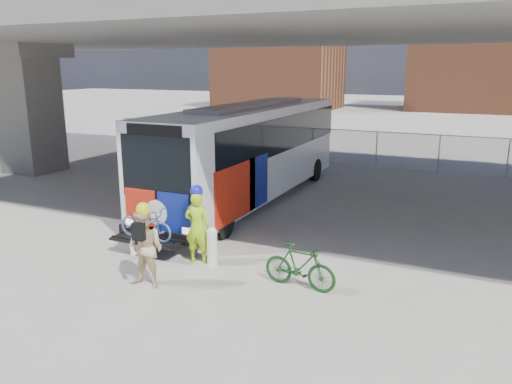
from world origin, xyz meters
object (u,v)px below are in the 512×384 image
Objects in this scene: cyclist_hivis at (198,225)px; bike_parked at (300,266)px; bus at (252,145)px; bollard at (212,245)px; cyclist_tan at (145,248)px.

cyclist_hivis reaches higher than bike_parked.
bus reaches higher than bollard.
bollard is 0.64m from cyclist_hivis.
cyclist_tan reaches higher than bike_parked.
bollard is 2.54m from bike_parked.
cyclist_tan is at bearing -81.70° from bus.
bike_parked is at bearing 162.27° from cyclist_hivis.
bollard is (1.91, -6.37, -1.56)m from bus.
bike_parked is at bearing -56.64° from bus.
cyclist_tan is 1.15× the size of bike_parked.
bike_parked reaches higher than bollard.
bus is at bearing 96.16° from cyclist_tan.
bus is at bearing -87.13° from cyclist_hivis.
cyclist_hivis is (1.46, -6.33, -1.11)m from bus.
bus is 7.27× the size of bike_parked.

